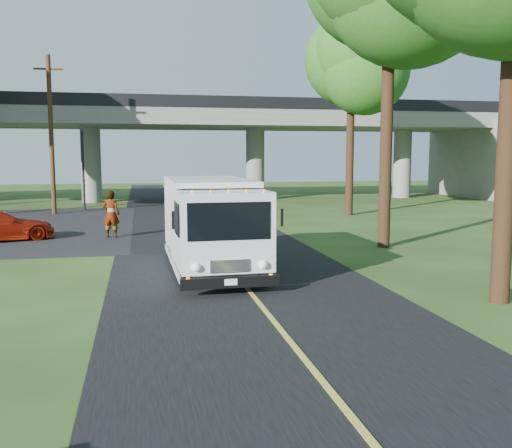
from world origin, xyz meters
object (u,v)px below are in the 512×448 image
object	(u,v)px
traffic_signal	(83,158)
step_van	(211,222)
utility_pole	(51,134)
tree_right_far	(356,65)
pedestrian	(111,214)

from	to	relation	value
traffic_signal	step_van	distance (m)	20.94
utility_pole	step_van	bearing A→B (deg)	-69.20
utility_pole	tree_right_far	size ratio (longest dim) A/B	0.82
step_van	traffic_signal	bearing A→B (deg)	103.89
tree_right_far	step_van	size ratio (longest dim) A/B	1.70
step_van	tree_right_far	bearing A→B (deg)	53.88
utility_pole	traffic_signal	bearing A→B (deg)	53.13
tree_right_far	utility_pole	bearing A→B (deg)	166.00
traffic_signal	utility_pole	world-z (taller)	utility_pole
utility_pole	pedestrian	xyz separation A→B (m)	(3.70, -10.55, -3.61)
traffic_signal	utility_pole	distance (m)	2.86
traffic_signal	tree_right_far	xyz separation A→B (m)	(15.21, -6.16, 5.10)
tree_right_far	pedestrian	distance (m)	16.23
utility_pole	step_van	world-z (taller)	utility_pole
tree_right_far	step_van	bearing A→B (deg)	-125.02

